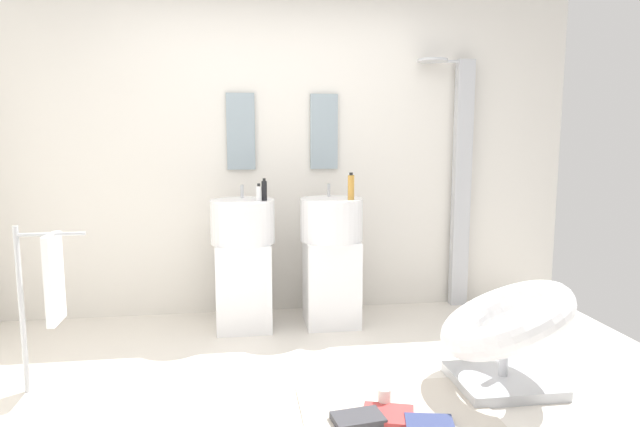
# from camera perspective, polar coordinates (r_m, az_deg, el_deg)

# --- Properties ---
(ground_plane) EXTENTS (4.80, 3.60, 0.04)m
(ground_plane) POSITION_cam_1_polar(r_m,az_deg,el_deg) (3.18, -1.32, -19.07)
(ground_plane) COLOR silver
(rear_partition) EXTENTS (4.80, 0.10, 2.60)m
(rear_partition) POSITION_cam_1_polar(r_m,az_deg,el_deg) (4.48, -3.95, 6.35)
(rear_partition) COLOR silver
(rear_partition) RESTS_ON ground_plane
(pedestal_sink_left) EXTENTS (0.47, 0.47, 1.07)m
(pedestal_sink_left) POSITION_cam_1_polar(r_m,az_deg,el_deg) (4.11, -7.99, -4.80)
(pedestal_sink_left) COLOR white
(pedestal_sink_left) RESTS_ON ground_plane
(pedestal_sink_right) EXTENTS (0.47, 0.47, 1.07)m
(pedestal_sink_right) POSITION_cam_1_polar(r_m,az_deg,el_deg) (4.17, 1.19, -4.56)
(pedestal_sink_right) COLOR white
(pedestal_sink_right) RESTS_ON ground_plane
(vanity_mirror_left) EXTENTS (0.22, 0.03, 0.60)m
(vanity_mirror_left) POSITION_cam_1_polar(r_m,az_deg,el_deg) (4.39, -8.26, 8.46)
(vanity_mirror_left) COLOR #8C9EA8
(vanity_mirror_right) EXTENTS (0.22, 0.03, 0.60)m
(vanity_mirror_right) POSITION_cam_1_polar(r_m,az_deg,el_deg) (4.44, 0.41, 8.53)
(vanity_mirror_right) COLOR #8C9EA8
(shower_column) EXTENTS (0.49, 0.24, 2.05)m
(shower_column) POSITION_cam_1_polar(r_m,az_deg,el_deg) (4.72, 14.39, 3.52)
(shower_column) COLOR #B7BABF
(shower_column) RESTS_ON ground_plane
(lounge_chair) EXTENTS (1.01, 1.00, 0.65)m
(lounge_chair) POSITION_cam_1_polar(r_m,az_deg,el_deg) (3.35, 18.76, -11.19)
(lounge_chair) COLOR #B7BABF
(lounge_chair) RESTS_ON ground_plane
(towel_rack) EXTENTS (0.37, 0.22, 0.95)m
(towel_rack) POSITION_cam_1_polar(r_m,az_deg,el_deg) (3.39, -26.43, -6.47)
(towel_rack) COLOR #B7BABF
(towel_rack) RESTS_ON ground_plane
(area_rug) EXTENTS (0.99, 0.74, 0.01)m
(area_rug) POSITION_cam_1_polar(r_m,az_deg,el_deg) (3.04, 8.12, -20.00)
(area_rug) COLOR beige
(area_rug) RESTS_ON ground_plane
(magazine_red) EXTENTS (0.31, 0.28, 0.02)m
(magazine_red) POSITION_cam_1_polar(r_m,az_deg,el_deg) (2.99, 7.11, -20.10)
(magazine_red) COLOR #B73838
(magazine_red) RESTS_ON area_rug
(magazine_charcoal) EXTENTS (0.27, 0.20, 0.03)m
(magazine_charcoal) POSITION_cam_1_polar(r_m,az_deg,el_deg) (2.93, 3.99, -20.58)
(magazine_charcoal) COLOR #38383D
(magazine_charcoal) RESTS_ON area_rug
(magazine_navy) EXTENTS (0.27, 0.23, 0.03)m
(magazine_navy) POSITION_cam_1_polar(r_m,az_deg,el_deg) (2.93, 11.37, -20.79)
(magazine_navy) COLOR navy
(magazine_navy) RESTS_ON area_rug
(coffee_mug) EXTENTS (0.07, 0.07, 0.09)m
(coffee_mug) POSITION_cam_1_polar(r_m,az_deg,el_deg) (3.09, 6.73, -18.45)
(coffee_mug) COLOR white
(coffee_mug) RESTS_ON area_rug
(soap_bottle_white) EXTENTS (0.04, 0.04, 0.12)m
(soap_bottle_white) POSITION_cam_1_polar(r_m,az_deg,el_deg) (3.96, -6.40, 2.13)
(soap_bottle_white) COLOR white
(soap_bottle_white) RESTS_ON pedestal_sink_left
(soap_bottle_amber) EXTENTS (0.05, 0.05, 0.20)m
(soap_bottle_amber) POSITION_cam_1_polar(r_m,az_deg,el_deg) (4.00, 3.25, 2.77)
(soap_bottle_amber) COLOR #C68C38
(soap_bottle_amber) RESTS_ON pedestal_sink_right
(soap_bottle_black) EXTENTS (0.04, 0.04, 0.16)m
(soap_bottle_black) POSITION_cam_1_polar(r_m,az_deg,el_deg) (3.97, -5.83, 2.41)
(soap_bottle_black) COLOR black
(soap_bottle_black) RESTS_ON pedestal_sink_left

